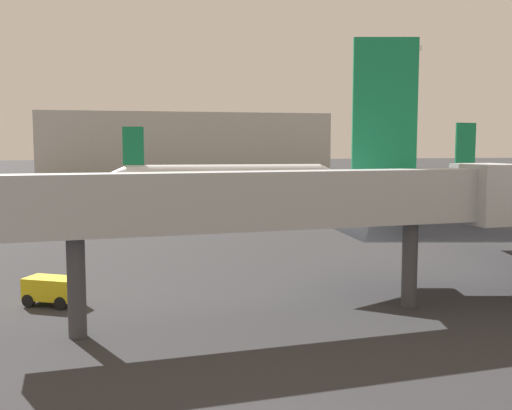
# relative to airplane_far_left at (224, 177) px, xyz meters

# --- Properties ---
(airplane_far_left) EXTENTS (31.40, 21.05, 9.64)m
(airplane_far_left) POSITION_rel_airplane_far_left_xyz_m (0.00, 0.00, 0.00)
(airplane_far_left) COLOR silver
(airplane_far_left) RESTS_ON ground_plane
(jet_bridge) EXTENTS (23.08, 4.14, 6.50)m
(jet_bridge) POSITION_rel_airplane_far_left_xyz_m (-4.85, -50.27, 1.60)
(jet_bridge) COLOR #B2B7BC
(jet_bridge) RESTS_ON ground_plane
(baggage_cart) EXTENTS (2.73, 2.27, 1.30)m
(baggage_cart) POSITION_rel_airplane_far_left_xyz_m (-15.68, -46.03, -2.63)
(baggage_cart) COLOR gold
(baggage_cart) RESTS_ON ground_plane
(light_mast_right) EXTENTS (2.40, 0.50, 24.26)m
(light_mast_right) POSITION_rel_airplane_far_left_xyz_m (36.28, 20.65, 10.05)
(light_mast_right) COLOR slate
(light_mast_right) RESTS_ON ground_plane
(terminal_building) EXTENTS (67.19, 23.58, 14.91)m
(terminal_building) POSITION_rel_airplane_far_left_xyz_m (2.37, 73.21, 4.07)
(terminal_building) COLOR #B7B7B2
(terminal_building) RESTS_ON ground_plane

